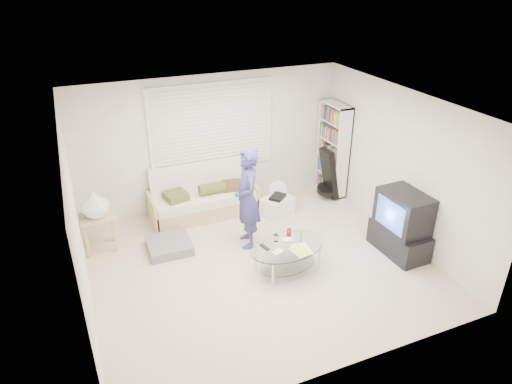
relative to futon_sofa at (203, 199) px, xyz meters
name	(u,v)px	position (x,y,z in m)	size (l,w,h in m)	color
ground	(260,264)	(0.34, -1.87, -0.31)	(5.00, 5.00, 0.00)	#BEAC93
room_shell	(248,157)	(0.34, -1.39, 1.32)	(5.02, 4.52, 2.51)	white
window_blinds	(212,127)	(0.34, 0.33, 1.24)	(2.32, 0.08, 1.62)	silver
futon_sofa	(203,199)	(0.00, 0.00, 0.00)	(1.94, 0.78, 0.95)	tan
grey_floor_pillow	(169,245)	(-0.87, -0.93, -0.23)	(0.68, 0.68, 0.15)	slate
side_table	(95,206)	(-1.88, -0.47, 0.48)	(0.54, 0.43, 1.07)	tan
bookshelf	(333,149)	(2.66, -0.09, 0.61)	(0.29, 0.78, 1.84)	white
guitar_case	(328,177)	(2.45, -0.35, 0.15)	(0.38, 0.38, 1.03)	black
floor_fan	(277,192)	(1.35, -0.32, 0.02)	(0.35, 0.23, 0.57)	white
storage_bin	(277,206)	(1.26, -0.54, -0.14)	(0.64, 0.52, 0.39)	white
tv_unit	(401,224)	(2.54, -2.42, 0.20)	(0.56, 0.99, 1.06)	black
coffee_table	(288,251)	(0.66, -2.18, 0.05)	(1.31, 0.93, 0.57)	silver
standing_person	(247,199)	(0.38, -1.26, 0.54)	(0.62, 0.41, 1.70)	navy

